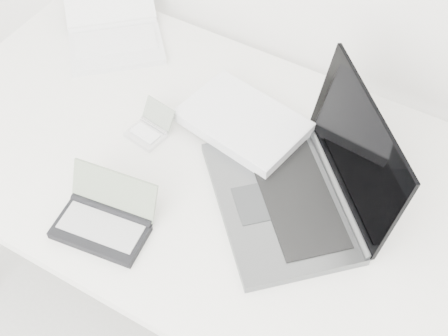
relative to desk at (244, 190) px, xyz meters
The scene contains 5 objects.
desk is the anchor object (origin of this frame).
laptop_large 0.12m from the desk, 36.21° to the left, with size 0.59×0.49×0.26m.
netbook_open_white 0.59m from the desk, 155.97° to the left, with size 0.40×0.40×0.06m.
pda_silver 0.27m from the desk, behind, with size 0.10×0.11×0.07m.
palmtop_charcoal 0.33m from the desk, 126.20° to the right, with size 0.21×0.17×0.10m.
Camera 1 is at (0.39, 0.78, 1.84)m, focal length 50.00 mm.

